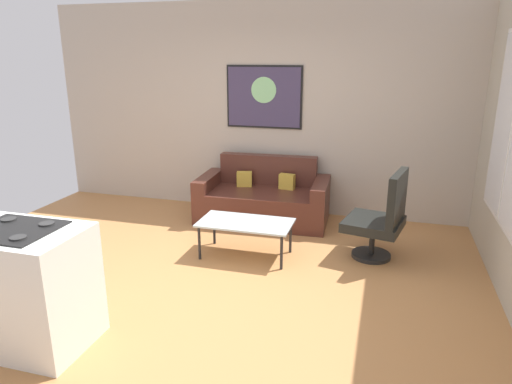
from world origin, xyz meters
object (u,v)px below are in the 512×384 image
object	(u,v)px
coffee_table	(246,225)
wall_painting	(264,97)
couch	(264,200)
armchair	(382,218)

from	to	relation	value
coffee_table	wall_painting	xyz separation A→B (m)	(-0.23, 1.60, 1.21)
couch	wall_painting	size ratio (longest dim) A/B	1.65
coffee_table	wall_painting	distance (m)	2.02
couch	armchair	xyz separation A→B (m)	(1.52, -0.84, 0.19)
wall_painting	coffee_table	bearing A→B (deg)	-81.79
couch	coffee_table	xyz separation A→B (m)	(0.11, -1.17, 0.08)
armchair	wall_painting	size ratio (longest dim) A/B	0.94
couch	coffee_table	size ratio (longest dim) A/B	1.72
wall_painting	armchair	bearing A→B (deg)	-37.94
couch	coffee_table	distance (m)	1.17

